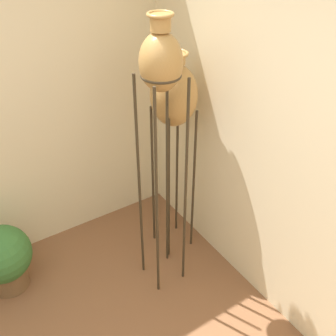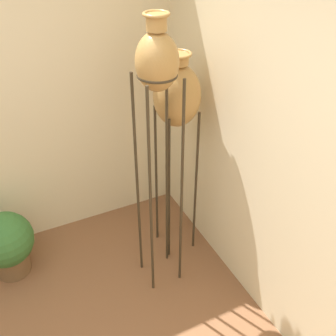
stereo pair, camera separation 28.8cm
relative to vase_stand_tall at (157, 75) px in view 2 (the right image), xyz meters
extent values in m
cube|color=beige|center=(0.56, -0.80, -0.35)|extent=(0.06, 7.45, 2.70)
cylinder|color=#382D1E|center=(-0.12, -0.12, -0.85)|extent=(0.02, 0.02, 1.70)
cylinder|color=#382D1E|center=(0.12, -0.12, -0.85)|extent=(0.02, 0.02, 1.70)
cylinder|color=#382D1E|center=(-0.12, 0.12, -0.85)|extent=(0.02, 0.02, 1.70)
cylinder|color=#382D1E|center=(0.12, 0.12, -0.85)|extent=(0.02, 0.02, 1.70)
torus|color=#382D1E|center=(0.00, 0.00, 0.00)|extent=(0.24, 0.24, 0.02)
ellipsoid|color=#B28447|center=(0.00, 0.00, 0.08)|extent=(0.26, 0.26, 0.35)
cylinder|color=#B28447|center=(0.00, 0.00, 0.30)|extent=(0.12, 0.12, 0.09)
torus|color=#B28447|center=(0.00, 0.00, 0.34)|extent=(0.15, 0.15, 0.02)
cylinder|color=#382D1E|center=(0.15, 0.15, -1.05)|extent=(0.02, 0.02, 1.31)
cylinder|color=#382D1E|center=(0.39, 0.15, -1.05)|extent=(0.02, 0.02, 1.31)
cylinder|color=#382D1E|center=(0.15, 0.39, -1.05)|extent=(0.02, 0.02, 1.31)
cylinder|color=#382D1E|center=(0.39, 0.39, -1.05)|extent=(0.02, 0.02, 1.31)
torus|color=#382D1E|center=(0.27, 0.27, -0.39)|extent=(0.25, 0.25, 0.02)
ellipsoid|color=#B28447|center=(0.27, 0.27, -0.29)|extent=(0.34, 0.34, 0.46)
cylinder|color=#B28447|center=(0.27, 0.27, -0.03)|extent=(0.15, 0.15, 0.07)
torus|color=#B28447|center=(0.27, 0.27, 0.01)|extent=(0.20, 0.20, 0.02)
cylinder|color=brown|center=(-1.08, 0.55, -1.61)|extent=(0.28, 0.28, 0.18)
torus|color=brown|center=(-1.08, 0.55, -1.52)|extent=(0.31, 0.31, 0.02)
sphere|color=#387033|center=(-1.08, 0.55, -1.35)|extent=(0.44, 0.44, 0.44)
camera|label=1|loc=(-1.16, -1.86, 0.84)|focal=42.00mm
camera|label=2|loc=(-0.91, -2.01, 0.84)|focal=42.00mm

